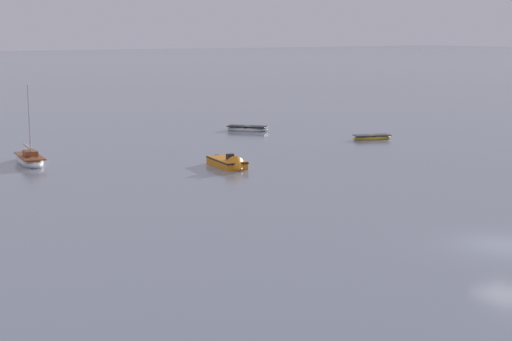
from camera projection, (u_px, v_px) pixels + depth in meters
The scene contains 5 objects.
ground_plane at pixel (505, 246), 38.91m from camera, with size 800.00×800.00×0.00m, color gray.
motorboat_moored_0 at pixel (231, 165), 60.94m from camera, with size 2.37×5.05×1.67m.
rowboat_moored_0 at pixel (247, 129), 83.66m from camera, with size 4.00×4.36×0.70m.
rowboat_moored_2 at pixel (372, 138), 77.06m from camera, with size 4.02×2.47×0.60m.
sailboat_moored_1 at pixel (30, 160), 62.92m from camera, with size 2.52×5.92×6.42m.
Camera 1 is at (-30.87, -24.80, 10.23)m, focal length 56.58 mm.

